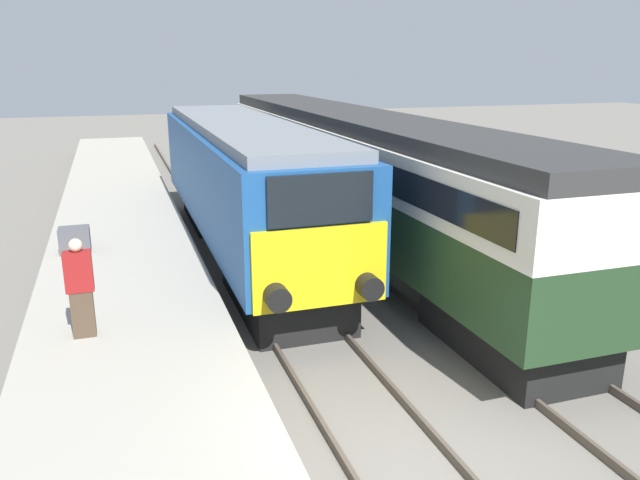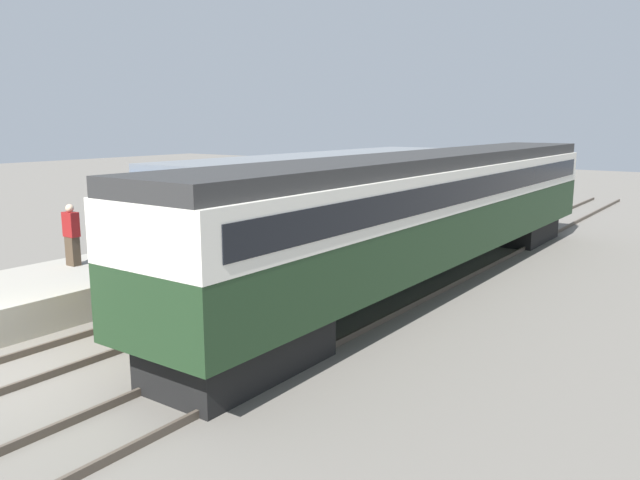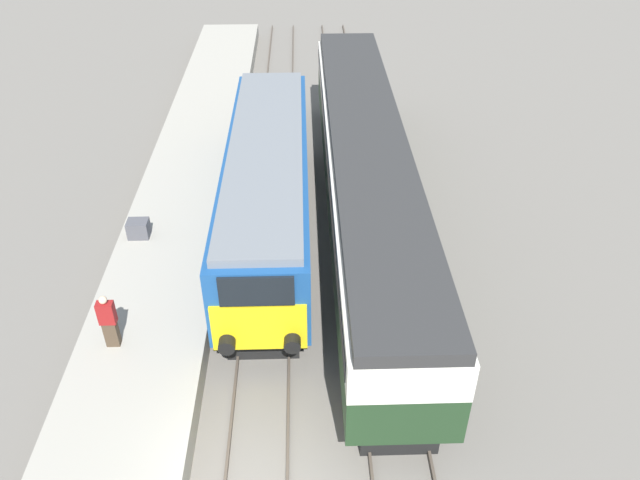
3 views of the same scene
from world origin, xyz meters
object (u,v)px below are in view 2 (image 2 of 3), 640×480
(locomotive, at_px, (323,207))
(person_on_platform, at_px, (72,235))
(passenger_carriage, at_px, (433,204))
(luggage_crate, at_px, (202,228))

(locomotive, relative_size, person_on_platform, 8.07)
(locomotive, distance_m, passenger_carriage, 3.48)
(locomotive, bearing_deg, luggage_crate, -166.74)
(luggage_crate, bearing_deg, passenger_carriage, 12.54)
(locomotive, bearing_deg, passenger_carriage, 11.62)
(person_on_platform, distance_m, luggage_crate, 5.14)
(passenger_carriage, distance_m, person_on_platform, 10.08)
(luggage_crate, bearing_deg, person_on_platform, -86.09)
(locomotive, xyz_separation_m, passenger_carriage, (3.40, 0.70, 0.27))
(locomotive, height_order, person_on_platform, locomotive)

